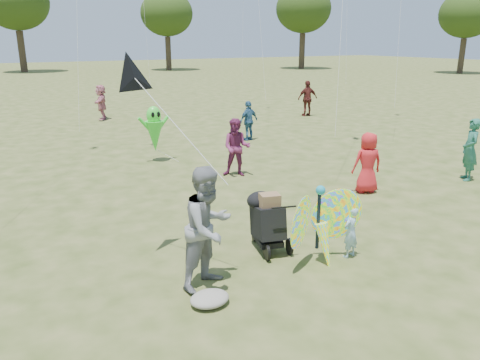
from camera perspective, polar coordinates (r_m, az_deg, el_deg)
name	(u,v)px	position (r m, az deg, el deg)	size (l,w,h in m)	color
ground	(293,260)	(8.32, 6.52, -9.67)	(160.00, 160.00, 0.00)	#51592B
child_girl	(351,232)	(8.43, 13.33, -6.18)	(0.34, 0.23, 0.94)	#96BED5
adult_man	(208,228)	(7.13, -3.87, -5.81)	(0.93, 0.73, 1.92)	gray
grey_bag	(210,299)	(6.99, -3.73, -14.24)	(0.59, 0.48, 0.19)	gray
crowd_a	(368,163)	(12.00, 15.28, 2.04)	(0.74, 0.48, 1.52)	red
crowd_c	(249,121)	(17.77, 1.06, 7.24)	(0.87, 0.36, 1.48)	#305E85
crowd_e	(237,148)	(13.00, -0.42, 3.98)	(0.79, 0.61, 1.62)	#722650
crowd_f	(470,150)	(14.04, 26.24, 3.33)	(0.61, 0.40, 1.68)	#256350
crowd_h	(307,98)	(23.78, 8.23, 9.82)	(1.02, 0.43, 1.75)	#531F1B
crowd_j	(101,102)	(23.43, -16.55, 9.08)	(1.52, 0.49, 1.64)	#C16E7F
jogging_stroller	(266,218)	(8.45, 3.23, -4.61)	(0.68, 1.12, 1.09)	black
butterfly_kite	(321,227)	(8.02, 9.86, -5.65)	(1.74, 0.75, 1.59)	#E22345
delta_kite_rig	(135,78)	(7.74, -12.74, 12.04)	(1.40, 1.67, 1.98)	black
alien_kite	(154,131)	(14.78, -10.38, 5.90)	(1.12, 0.69, 1.74)	#39E235
tree_line	(47,5)	(51.66, -22.48, 19.13)	(91.78, 33.60, 10.79)	#3A2D21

